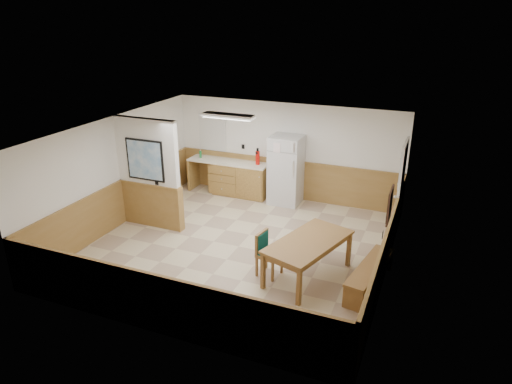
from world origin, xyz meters
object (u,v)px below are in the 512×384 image
at_px(dining_table, 308,245).
at_px(dining_bench, 370,271).
at_px(refrigerator, 286,170).
at_px(dining_chair, 266,250).
at_px(soap_bottle, 200,154).
at_px(fire_extinguisher, 258,157).

bearing_deg(dining_table, dining_bench, 21.06).
distance_m(dining_table, dining_bench, 1.16).
xyz_separation_m(refrigerator, dining_bench, (2.65, -3.13, -0.53)).
relative_size(dining_table, dining_bench, 1.17).
xyz_separation_m(refrigerator, dining_chair, (0.77, -3.39, -0.38)).
height_order(refrigerator, dining_bench, refrigerator).
height_order(dining_bench, dining_chair, dining_chair).
height_order(refrigerator, dining_table, refrigerator).
bearing_deg(soap_bottle, dining_chair, -46.78).
distance_m(dining_bench, soap_bottle, 6.05).
xyz_separation_m(fire_extinguisher, soap_bottle, (-1.65, -0.05, -0.09)).
xyz_separation_m(dining_table, fire_extinguisher, (-2.34, 3.30, 0.43)).
relative_size(refrigerator, soap_bottle, 9.16).
bearing_deg(dining_chair, dining_table, 24.28).
relative_size(refrigerator, dining_table, 0.89).
bearing_deg(dining_chair, soap_bottle, 143.41).
distance_m(dining_chair, soap_bottle, 4.74).
bearing_deg(refrigerator, soap_bottle, 179.62).
bearing_deg(dining_bench, dining_table, -166.13).
bearing_deg(dining_bench, refrigerator, 140.66).
height_order(dining_table, soap_bottle, soap_bottle).
bearing_deg(refrigerator, fire_extinguisher, 173.80).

